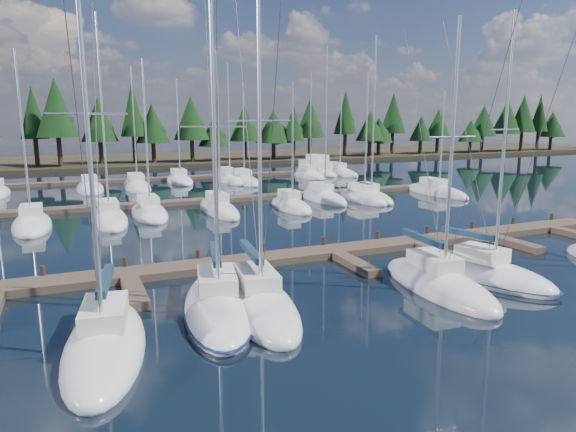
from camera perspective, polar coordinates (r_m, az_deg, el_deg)
name	(u,v)px	position (r m, az deg, el deg)	size (l,w,h in m)	color
ground	(262,219)	(42.33, -2.88, -0.36)	(260.00, 260.00, 0.00)	black
far_shore	(150,160)	(100.28, -15.05, 6.05)	(220.00, 30.00, 0.60)	#302A1A
main_dock	(336,254)	(31.06, 5.34, -4.22)	(44.00, 6.13, 0.90)	brown
back_docks	(204,187)	(60.80, -9.37, 3.18)	(50.00, 21.80, 0.40)	brown
front_sailboat_0	(105,344)	(20.08, -19.65, -13.27)	(4.13, 8.80, 15.30)	silver
front_sailboat_1	(218,306)	(22.68, -7.76, -9.90)	(4.84, 9.51, 14.42)	silver
front_sailboat_2	(259,303)	(22.87, -3.26, -9.60)	(3.91, 9.11, 14.83)	silver
front_sailboat_3	(438,284)	(26.37, 16.31, -7.22)	(3.36, 8.57, 13.48)	silver
front_sailboat_4	(486,275)	(28.60, 21.19, -6.10)	(4.94, 8.14, 14.01)	silver
back_sailboat_rows	(218,192)	(56.10, -7.77, 2.65)	(48.78, 32.85, 16.73)	silver
motor_yacht_right	(315,171)	(75.03, 3.07, 5.03)	(4.62, 9.95, 4.79)	silver
tree_line	(141,122)	(89.88, -16.04, 10.00)	(185.62, 11.57, 13.52)	black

